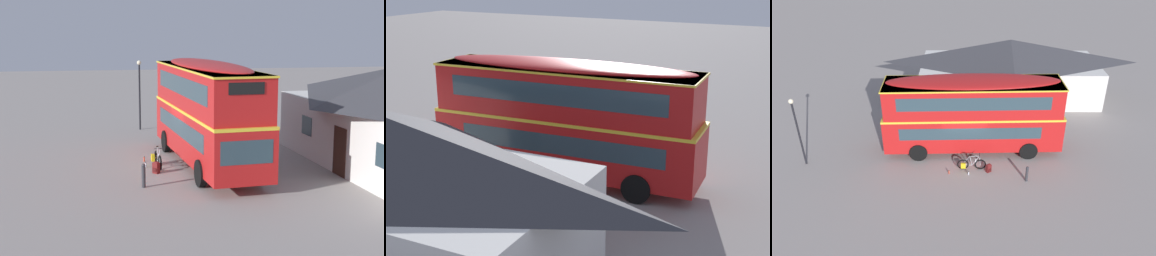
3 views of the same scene
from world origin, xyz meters
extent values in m
plane|color=gray|center=(0.00, 0.00, 0.00)|extent=(120.00, 120.00, 0.00)
cylinder|color=black|center=(3.67, 2.00, 0.55)|extent=(1.12, 0.36, 1.10)
cylinder|color=black|center=(3.85, -0.37, 0.55)|extent=(1.12, 0.36, 1.10)
cylinder|color=black|center=(-2.96, 1.52, 0.55)|extent=(1.12, 0.36, 1.10)
cylinder|color=black|center=(-2.79, -0.86, 0.55)|extent=(1.12, 0.36, 1.10)
cube|color=red|center=(0.44, 0.57, 1.52)|extent=(10.88, 3.28, 2.10)
cube|color=yellow|center=(0.44, 0.57, 2.60)|extent=(10.90, 3.30, 0.12)
cube|color=red|center=(0.44, 0.57, 3.58)|extent=(10.56, 3.21, 1.90)
ellipsoid|color=red|center=(0.44, 0.57, 4.61)|extent=(10.34, 3.14, 0.36)
cube|color=#2D424C|center=(5.77, 0.96, 1.77)|extent=(0.21, 2.05, 0.90)
cube|color=black|center=(5.63, 0.95, 4.10)|extent=(0.16, 1.38, 0.44)
cube|color=#2D424C|center=(0.33, -0.68, 1.82)|extent=(8.35, 0.65, 0.76)
cube|color=#2D424C|center=(0.53, -0.64, 3.73)|extent=(8.78, 0.68, 0.80)
cube|color=#2D424C|center=(0.15, 1.79, 1.82)|extent=(8.35, 0.65, 0.76)
cube|color=#2D424C|center=(0.35, 1.78, 3.73)|extent=(8.78, 0.68, 0.80)
cube|color=yellow|center=(0.44, 0.57, 4.49)|extent=(10.67, 3.29, 0.08)
torus|color=black|center=(0.95, -1.64, 0.34)|extent=(0.68, 0.11, 0.68)
torus|color=black|center=(-0.06, -1.69, 0.34)|extent=(0.68, 0.11, 0.68)
cylinder|color=#B2B2B7|center=(0.95, -1.64, 0.34)|extent=(0.05, 0.10, 0.05)
cylinder|color=#B2B2B7|center=(-0.06, -1.69, 0.34)|extent=(0.05, 0.10, 0.05)
cylinder|color=#B7B7BC|center=(0.68, -1.65, 0.60)|extent=(0.46, 0.06, 0.66)
cylinder|color=#B7B7BC|center=(0.61, -1.66, 0.92)|extent=(0.57, 0.06, 0.05)
cylinder|color=#B7B7BC|center=(0.40, -1.67, 0.60)|extent=(0.18, 0.04, 0.64)
cylinder|color=#B7B7BC|center=(0.21, -1.68, 0.31)|extent=(0.53, 0.05, 0.09)
cylinder|color=#B7B7BC|center=(0.14, -1.68, 0.63)|extent=(0.41, 0.04, 0.59)
cylinder|color=#B7B7BC|center=(0.92, -1.64, 0.63)|extent=(0.09, 0.04, 0.59)
cylinder|color=black|center=(0.89, -1.65, 0.98)|extent=(0.05, 0.46, 0.03)
ellipsoid|color=black|center=(0.31, -1.67, 0.94)|extent=(0.26, 0.11, 0.06)
cube|color=yellow|center=(-0.03, -1.85, 0.36)|extent=(0.29, 0.15, 0.32)
cylinder|color=silver|center=(0.68, -1.65, 0.60)|extent=(0.07, 0.07, 0.18)
cube|color=maroon|center=(1.44, -1.87, 0.24)|extent=(0.35, 0.34, 0.48)
ellipsoid|color=maroon|center=(1.44, -1.87, 0.48)|extent=(0.34, 0.33, 0.10)
cube|color=#471111|center=(1.51, -1.96, 0.17)|extent=(0.18, 0.16, 0.17)
cylinder|color=black|center=(1.42, -1.73, 0.24)|extent=(0.05, 0.05, 0.38)
cylinder|color=black|center=(1.30, -1.83, 0.24)|extent=(0.05, 0.05, 0.38)
cylinder|color=silver|center=(0.29, -2.21, 0.10)|extent=(0.08, 0.08, 0.20)
cylinder|color=black|center=(0.29, -2.21, 0.21)|extent=(0.05, 0.05, 0.03)
cylinder|color=#D84C33|center=(-0.84, -2.17, 0.11)|extent=(0.07, 0.07, 0.22)
cylinder|color=black|center=(-0.84, -2.17, 0.24)|extent=(0.04, 0.04, 0.03)
cube|color=silver|center=(3.11, 8.68, 1.45)|extent=(13.92, 6.28, 2.89)
pyramid|color=#38383D|center=(3.11, 8.68, 3.79)|extent=(14.33, 6.69, 1.80)
cube|color=#3D2319|center=(3.22, 5.80, 1.05)|extent=(1.10, 0.08, 2.10)
cube|color=#2D424C|center=(-0.20, 5.66, 1.59)|extent=(1.10, 0.08, 0.90)
cube|color=#2D424C|center=(6.64, 5.93, 1.59)|extent=(1.10, 0.08, 0.90)
cylinder|color=black|center=(-9.47, -1.57, 2.01)|extent=(0.11, 0.11, 4.02)
sphere|color=#F2E5BF|center=(-9.47, -1.57, 4.14)|extent=(0.28, 0.28, 0.28)
cylinder|color=#333338|center=(3.55, -2.62, 0.42)|extent=(0.16, 0.16, 0.85)
sphere|color=#333338|center=(3.55, -2.62, 0.89)|extent=(0.16, 0.16, 0.16)
camera|label=1|loc=(25.25, -4.64, 6.26)|focal=52.92mm
camera|label=2|loc=(-9.68, 18.69, 8.37)|focal=51.36mm
camera|label=3|loc=(0.85, -19.69, 13.11)|focal=35.33mm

